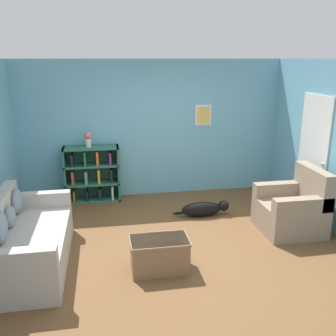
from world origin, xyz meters
TOP-DOWN VIEW (x-y plane):
  - ground_plane at (0.00, 0.00)m, footprint 14.00×14.00m
  - wall_back at (0.00, 2.25)m, footprint 5.60×0.13m
  - couch at (-1.98, -0.21)m, footprint 0.92×1.94m
  - bookshelf at (-1.16, 2.03)m, footprint 1.01×0.35m
  - recliner_chair at (1.94, 0.17)m, footprint 0.89×0.89m
  - coffee_table at (-0.29, -0.62)m, footprint 0.74×0.44m
  - dog at (0.72, 0.93)m, footprint 0.98×0.23m
  - vase at (-1.20, 2.00)m, footprint 0.14×0.14m

SIDE VIEW (x-z plane):
  - ground_plane at x=0.00m, z-range 0.00..0.00m
  - dog at x=0.72m, z-range 0.00..0.26m
  - coffee_table at x=-0.29m, z-range 0.01..0.44m
  - couch at x=-1.98m, z-range -0.11..0.76m
  - recliner_chair at x=1.94m, z-range -0.14..0.86m
  - bookshelf at x=-1.16m, z-range -0.01..1.04m
  - vase at x=-1.20m, z-range 1.06..1.34m
  - wall_back at x=0.00m, z-range 0.00..2.60m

